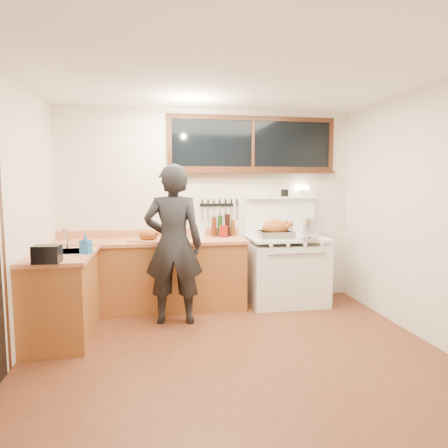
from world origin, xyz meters
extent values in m
cube|color=#522615|center=(0.00, 0.00, -0.01)|extent=(4.00, 3.50, 0.02)
cube|color=beige|center=(0.00, 1.77, 1.30)|extent=(4.00, 0.05, 2.60)
cube|color=beige|center=(0.00, -1.77, 1.30)|extent=(4.00, 0.05, 2.60)
cube|color=beige|center=(-2.02, 0.00, 1.30)|extent=(0.05, 3.50, 2.60)
cube|color=beige|center=(2.02, 0.00, 1.30)|extent=(0.05, 3.50, 2.60)
cube|color=white|center=(0.00, 0.00, 2.62)|extent=(4.00, 3.50, 0.05)
cube|color=brown|center=(-0.80, 1.45, 0.43)|extent=(2.40, 0.60, 0.86)
cube|color=#C1744C|center=(-0.80, 1.44, 0.88)|extent=(2.44, 0.64, 0.04)
cube|color=#C1744C|center=(-0.80, 1.74, 0.95)|extent=(2.40, 0.03, 0.10)
sphere|color=#B78C38|center=(-1.80, 1.17, 0.70)|extent=(0.03, 0.03, 0.03)
sphere|color=#B78C38|center=(-1.30, 1.17, 0.70)|extent=(0.03, 0.03, 0.03)
sphere|color=#B78C38|center=(-0.80, 1.17, 0.70)|extent=(0.03, 0.03, 0.03)
sphere|color=#B78C38|center=(-0.30, 1.17, 0.70)|extent=(0.03, 0.03, 0.03)
sphere|color=#B78C38|center=(0.15, 1.17, 0.70)|extent=(0.03, 0.03, 0.03)
cube|color=brown|center=(-1.70, 0.62, 0.43)|extent=(0.60, 1.05, 0.86)
cube|color=#C1744C|center=(-1.69, 0.62, 0.88)|extent=(0.64, 1.09, 0.04)
cube|color=white|center=(-1.68, 0.70, 0.84)|extent=(0.45, 0.40, 0.14)
cube|color=white|center=(-1.68, 0.70, 0.91)|extent=(0.50, 0.45, 0.01)
cylinder|color=silver|center=(-1.68, 0.88, 1.02)|extent=(0.02, 0.02, 0.24)
cylinder|color=silver|center=(-1.68, 0.80, 1.13)|extent=(0.02, 0.18, 0.02)
cube|color=white|center=(1.00, 1.40, 0.41)|extent=(1.00, 0.70, 0.82)
cube|color=white|center=(1.00, 1.40, 0.89)|extent=(1.02, 0.72, 0.03)
cube|color=white|center=(1.00, 1.06, 0.52)|extent=(0.88, 0.02, 0.46)
cylinder|color=silver|center=(1.00, 1.03, 0.74)|extent=(0.75, 0.02, 0.02)
cylinder|color=white|center=(0.67, 1.04, 0.85)|extent=(0.04, 0.03, 0.04)
cylinder|color=white|center=(0.89, 1.04, 0.85)|extent=(0.04, 0.03, 0.04)
cylinder|color=white|center=(1.11, 1.04, 0.85)|extent=(0.04, 0.03, 0.04)
cylinder|color=white|center=(1.33, 1.04, 0.85)|extent=(0.04, 0.03, 0.04)
cube|color=white|center=(1.00, 1.72, 1.15)|extent=(1.00, 0.05, 0.50)
cube|color=white|center=(1.00, 1.69, 1.41)|extent=(1.00, 0.12, 0.03)
cylinder|color=white|center=(1.30, 1.69, 1.48)|extent=(0.09, 0.09, 0.09)
cube|color=#FFE5B2|center=(1.30, 1.69, 1.55)|extent=(0.17, 0.08, 0.06)
cube|color=black|center=(1.05, 1.69, 1.48)|extent=(0.09, 0.05, 0.10)
cylinder|color=white|center=(0.82, 1.69, 1.47)|extent=(0.04, 0.04, 0.09)
cylinder|color=white|center=(0.76, 1.69, 1.47)|extent=(0.04, 0.04, 0.09)
cube|color=black|center=(0.60, 1.73, 2.15)|extent=(2.20, 0.01, 0.62)
cube|color=black|center=(0.60, 1.73, 2.49)|extent=(2.32, 0.04, 0.06)
cube|color=black|center=(0.60, 1.73, 1.81)|extent=(2.32, 0.04, 0.06)
cube|color=black|center=(-0.53, 1.73, 2.15)|extent=(0.06, 0.04, 0.62)
cube|color=black|center=(1.73, 1.73, 2.15)|extent=(0.06, 0.04, 0.62)
cube|color=black|center=(0.60, 1.73, 2.15)|extent=(0.04, 0.04, 0.62)
cube|color=black|center=(0.60, 1.68, 1.76)|extent=(2.32, 0.13, 0.03)
cube|color=black|center=(-1.99, -0.07, 1.05)|extent=(0.01, 0.07, 2.10)
cube|color=black|center=(0.10, 1.74, 1.32)|extent=(0.46, 0.02, 0.04)
cube|color=silver|center=(-0.10, 1.72, 1.21)|extent=(0.02, 0.00, 0.18)
cube|color=black|center=(-0.10, 1.72, 1.35)|extent=(0.02, 0.02, 0.10)
cube|color=silver|center=(-0.02, 1.72, 1.21)|extent=(0.02, 0.00, 0.18)
cube|color=black|center=(-0.02, 1.72, 1.35)|extent=(0.02, 0.02, 0.10)
cube|color=silver|center=(0.06, 1.72, 1.21)|extent=(0.02, 0.00, 0.18)
cube|color=black|center=(0.06, 1.72, 1.35)|extent=(0.02, 0.02, 0.10)
cube|color=silver|center=(0.14, 1.72, 1.21)|extent=(0.03, 0.00, 0.18)
cube|color=black|center=(0.14, 1.72, 1.35)|extent=(0.02, 0.02, 0.10)
cube|color=silver|center=(0.22, 1.72, 1.21)|extent=(0.03, 0.00, 0.18)
cube|color=black|center=(0.22, 1.72, 1.35)|extent=(0.02, 0.02, 0.10)
cube|color=silver|center=(0.30, 1.72, 1.21)|extent=(0.03, 0.00, 0.18)
cube|color=black|center=(0.30, 1.72, 1.35)|extent=(0.02, 0.02, 0.10)
cube|color=silver|center=(0.38, 1.72, 1.21)|extent=(0.03, 0.00, 0.18)
cube|color=black|center=(0.38, 1.72, 1.35)|extent=(0.02, 0.02, 0.10)
imported|color=black|center=(-0.53, 0.92, 0.92)|extent=(0.72, 0.51, 1.83)
imported|color=#2466B5|center=(-1.43, 0.55, 1.00)|extent=(0.12, 0.12, 0.21)
cube|color=black|center=(-1.70, 0.13, 0.98)|extent=(0.24, 0.18, 0.16)
cube|color=#C1744C|center=(-0.82, 1.35, 0.91)|extent=(0.53, 0.48, 0.02)
ellipsoid|color=#98501B|center=(-0.82, 1.35, 0.97)|extent=(0.29, 0.25, 0.14)
sphere|color=#98501B|center=(-0.71, 1.40, 1.00)|extent=(0.05, 0.05, 0.05)
sphere|color=#98501B|center=(-0.71, 1.29, 1.00)|extent=(0.05, 0.05, 0.05)
cube|color=silver|center=(0.80, 1.30, 0.95)|extent=(0.45, 0.34, 0.10)
cube|color=#3F3F42|center=(0.80, 1.30, 0.98)|extent=(0.40, 0.29, 0.03)
torus|color=silver|center=(0.57, 1.30, 1.00)|extent=(0.02, 0.10, 0.10)
torus|color=silver|center=(1.03, 1.30, 1.00)|extent=(0.02, 0.10, 0.10)
ellipsoid|color=#98501B|center=(0.80, 1.30, 1.04)|extent=(0.35, 0.27, 0.22)
cylinder|color=#98501B|center=(0.92, 1.22, 1.06)|extent=(0.12, 0.06, 0.10)
sphere|color=#98501B|center=(0.98, 1.22, 1.09)|extent=(0.07, 0.07, 0.07)
cylinder|color=#98501B|center=(0.92, 1.38, 1.06)|extent=(0.12, 0.06, 0.10)
sphere|color=#98501B|center=(0.98, 1.38, 1.09)|extent=(0.07, 0.07, 0.07)
cylinder|color=silver|center=(1.37, 1.46, 1.02)|extent=(0.26, 0.26, 0.24)
cylinder|color=silver|center=(1.06, 1.58, 0.96)|extent=(0.18, 0.18, 0.11)
cylinder|color=black|center=(1.10, 1.70, 1.00)|extent=(0.06, 0.15, 0.02)
cylinder|color=silver|center=(1.19, 1.11, 0.91)|extent=(0.25, 0.25, 0.02)
sphere|color=black|center=(1.19, 1.11, 0.93)|extent=(0.03, 0.03, 0.03)
cube|color=maroon|center=(0.16, 1.55, 0.98)|extent=(0.12, 0.11, 0.15)
cylinder|color=white|center=(-0.13, 1.57, 0.99)|extent=(0.13, 0.13, 0.19)
cylinder|color=black|center=(0.05, 1.63, 1.03)|extent=(0.07, 0.07, 0.26)
cylinder|color=black|center=(0.13, 1.63, 1.04)|extent=(0.06, 0.06, 0.28)
cylinder|color=black|center=(0.23, 1.63, 1.05)|extent=(0.07, 0.07, 0.30)
cylinder|color=black|center=(0.31, 1.63, 1.01)|extent=(0.06, 0.06, 0.22)
camera|label=1|loc=(-0.72, -3.64, 1.63)|focal=32.00mm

